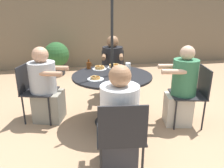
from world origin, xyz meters
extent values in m
plane|color=tan|center=(0.00, 0.00, 0.00)|extent=(12.00, 12.00, 0.00)
cube|color=#7A664C|center=(0.00, 3.45, 0.97)|extent=(10.00, 0.06, 1.94)
cylinder|color=black|center=(0.00, 0.00, 0.01)|extent=(0.51, 0.51, 0.01)
cylinder|color=black|center=(0.00, 0.00, 0.35)|extent=(0.09, 0.09, 0.71)
cylinder|color=black|center=(0.00, 0.00, 0.72)|extent=(1.12, 1.12, 0.03)
cylinder|color=black|center=(0.00, 0.00, 1.19)|extent=(0.04, 0.04, 2.38)
cylinder|color=#232326|center=(-0.78, 0.44, 0.22)|extent=(0.02, 0.02, 0.44)
cylinder|color=#232326|center=(-0.90, 0.07, 0.22)|extent=(0.02, 0.02, 0.44)
cylinder|color=#232326|center=(-1.15, 0.55, 0.22)|extent=(0.02, 0.02, 0.44)
cylinder|color=#232326|center=(-1.26, 0.18, 0.22)|extent=(0.02, 0.02, 0.44)
cube|color=#232326|center=(-1.02, 0.31, 0.45)|extent=(0.56, 0.56, 0.02)
cube|color=#232326|center=(-1.23, 0.37, 0.66)|extent=(0.14, 0.41, 0.39)
cube|color=gray|center=(-0.91, 0.28, 0.22)|extent=(0.49, 0.47, 0.44)
cylinder|color=#B2B2B2|center=(-0.97, 0.29, 0.67)|extent=(0.38, 0.38, 0.45)
sphere|color=tan|center=(-0.97, 0.29, 1.00)|extent=(0.23, 0.23, 0.23)
cylinder|color=tan|center=(-0.74, 0.39, 0.77)|extent=(0.31, 0.16, 0.07)
cylinder|color=tan|center=(-0.83, 0.09, 0.77)|extent=(0.31, 0.16, 0.07)
cylinder|color=#232326|center=(-0.30, -0.85, 0.22)|extent=(0.02, 0.02, 0.44)
cylinder|color=#232326|center=(0.08, -0.89, 0.22)|extent=(0.02, 0.02, 0.44)
cylinder|color=#232326|center=(-0.35, -1.23, 0.22)|extent=(0.02, 0.02, 0.44)
cylinder|color=#232326|center=(0.03, -1.27, 0.22)|extent=(0.02, 0.02, 0.44)
cube|color=#232326|center=(-0.14, -1.06, 0.45)|extent=(0.50, 0.50, 0.02)
cube|color=#232326|center=(-0.16, -1.28, 0.66)|extent=(0.43, 0.07, 0.39)
cube|color=#3D3D42|center=(-0.12, -0.95, 0.22)|extent=(0.40, 0.44, 0.44)
cylinder|color=white|center=(-0.13, -1.00, 0.68)|extent=(0.38, 0.38, 0.48)
sphere|color=#A3704C|center=(-0.13, -1.00, 1.02)|extent=(0.21, 0.21, 0.21)
cylinder|color=#A3704C|center=(-0.25, -0.80, 0.80)|extent=(0.11, 0.30, 0.07)
cylinder|color=#A3704C|center=(0.05, -0.84, 0.80)|extent=(0.11, 0.30, 0.07)
cylinder|color=#232326|center=(0.81, -0.39, 0.22)|extent=(0.02, 0.02, 0.44)
cylinder|color=#232326|center=(0.90, -0.01, 0.22)|extent=(0.02, 0.02, 0.44)
cylinder|color=#232326|center=(1.18, -0.47, 0.22)|extent=(0.02, 0.02, 0.44)
cylinder|color=#232326|center=(1.27, -0.10, 0.22)|extent=(0.02, 0.02, 0.44)
cube|color=#232326|center=(1.04, -0.24, 0.45)|extent=(0.54, 0.54, 0.02)
cube|color=#232326|center=(1.25, -0.29, 0.66)|extent=(0.11, 0.42, 0.39)
cube|color=beige|center=(0.93, -0.22, 0.22)|extent=(0.43, 0.40, 0.44)
cylinder|color=#38754C|center=(0.98, -0.23, 0.70)|extent=(0.34, 0.34, 0.52)
sphere|color=#DBA884|center=(0.98, -0.23, 1.05)|extent=(0.20, 0.20, 0.20)
cylinder|color=#DBA884|center=(0.76, -0.32, 0.83)|extent=(0.33, 0.14, 0.07)
cylinder|color=#DBA884|center=(0.83, -0.05, 0.83)|extent=(0.33, 0.14, 0.07)
cylinder|color=#232326|center=(0.37, 0.82, 0.22)|extent=(0.02, 0.02, 0.44)
cylinder|color=#232326|center=(0.00, 0.90, 0.22)|extent=(0.02, 0.02, 0.44)
cylinder|color=#232326|center=(0.45, 1.19, 0.22)|extent=(0.02, 0.02, 0.44)
cylinder|color=#232326|center=(0.08, 1.27, 0.22)|extent=(0.02, 0.02, 0.44)
cube|color=#232326|center=(0.22, 1.05, 0.45)|extent=(0.53, 0.53, 0.02)
cube|color=#232326|center=(0.27, 1.26, 0.66)|extent=(0.42, 0.11, 0.39)
cube|color=slate|center=(0.20, 0.93, 0.22)|extent=(0.42, 0.45, 0.44)
cylinder|color=black|center=(0.21, 0.99, 0.70)|extent=(0.37, 0.37, 0.52)
sphere|color=brown|center=(0.21, 0.99, 1.06)|extent=(0.21, 0.21, 0.21)
cylinder|color=brown|center=(0.31, 0.76, 0.83)|extent=(0.14, 0.34, 0.07)
cylinder|color=brown|center=(0.02, 0.82, 0.83)|extent=(0.14, 0.34, 0.07)
cylinder|color=white|center=(0.16, 0.05, 0.74)|extent=(0.21, 0.21, 0.01)
cylinder|color=#BC8947|center=(0.16, 0.05, 0.75)|extent=(0.13, 0.13, 0.01)
cylinder|color=#BC8947|center=(0.16, 0.05, 0.76)|extent=(0.14, 0.14, 0.01)
cylinder|color=#BC8947|center=(0.15, 0.05, 0.78)|extent=(0.14, 0.14, 0.01)
cylinder|color=#BC8947|center=(0.15, 0.05, 0.79)|extent=(0.14, 0.14, 0.01)
ellipsoid|color=brown|center=(0.16, 0.05, 0.80)|extent=(0.10, 0.10, 0.00)
cube|color=#F4E084|center=(0.17, 0.06, 0.80)|extent=(0.02, 0.02, 0.01)
cylinder|color=white|center=(-0.25, -0.17, 0.74)|extent=(0.21, 0.21, 0.01)
cylinder|color=#BC8947|center=(-0.25, -0.17, 0.75)|extent=(0.13, 0.13, 0.01)
cylinder|color=#BC8947|center=(-0.25, -0.16, 0.76)|extent=(0.13, 0.13, 0.01)
cylinder|color=#BC8947|center=(-0.26, -0.16, 0.77)|extent=(0.12, 0.12, 0.01)
ellipsoid|color=brown|center=(-0.25, -0.17, 0.78)|extent=(0.10, 0.09, 0.00)
cube|color=#F4E084|center=(-0.26, -0.18, 0.78)|extent=(0.03, 0.03, 0.01)
cylinder|color=white|center=(0.11, 0.37, 0.74)|extent=(0.21, 0.21, 0.01)
cylinder|color=#BC8947|center=(0.11, 0.37, 0.75)|extent=(0.15, 0.15, 0.01)
cylinder|color=#BC8947|center=(0.11, 0.38, 0.76)|extent=(0.15, 0.15, 0.01)
cylinder|color=#BC8947|center=(0.11, 0.37, 0.77)|extent=(0.15, 0.15, 0.01)
cylinder|color=#BC8947|center=(0.11, 0.37, 0.78)|extent=(0.16, 0.16, 0.01)
ellipsoid|color=brown|center=(0.11, 0.37, 0.79)|extent=(0.12, 0.11, 0.00)
cube|color=#F4E084|center=(0.11, 0.37, 0.80)|extent=(0.03, 0.03, 0.01)
cylinder|color=white|center=(-0.13, 0.33, 0.74)|extent=(0.21, 0.21, 0.01)
cylinder|color=#BC8947|center=(-0.12, 0.33, 0.75)|extent=(0.14, 0.14, 0.01)
cylinder|color=#BC8947|center=(-0.12, 0.33, 0.77)|extent=(0.14, 0.14, 0.01)
cylinder|color=#BC8947|center=(-0.13, 0.33, 0.78)|extent=(0.14, 0.14, 0.01)
ellipsoid|color=brown|center=(-0.13, 0.33, 0.79)|extent=(0.11, 0.10, 0.00)
cube|color=#F4E084|center=(-0.12, 0.32, 0.79)|extent=(0.03, 0.03, 0.01)
cylinder|color=#602D0F|center=(-0.28, 0.40, 0.79)|extent=(0.07, 0.07, 0.10)
cylinder|color=#602D0F|center=(-0.28, 0.40, 0.86)|extent=(0.03, 0.03, 0.04)
torus|color=#602D0F|center=(-0.25, 0.40, 0.80)|extent=(0.05, 0.01, 0.05)
cylinder|color=white|center=(0.29, 0.22, 0.78)|extent=(0.08, 0.08, 0.10)
cylinder|color=white|center=(0.29, 0.22, 0.84)|extent=(0.08, 0.08, 0.01)
cylinder|color=silver|center=(0.13, -0.32, 0.79)|extent=(0.08, 0.08, 0.12)
cylinder|color=#3D3D3F|center=(-0.87, 2.80, 0.12)|extent=(0.37, 0.37, 0.25)
sphere|color=#285628|center=(-0.87, 2.80, 0.51)|extent=(0.63, 0.63, 0.63)
camera|label=1|loc=(-0.58, -2.86, 1.60)|focal=35.00mm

